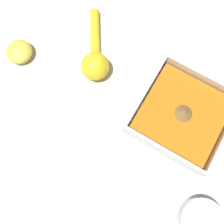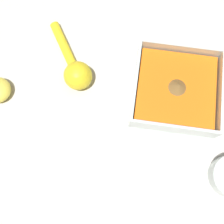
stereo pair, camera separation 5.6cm
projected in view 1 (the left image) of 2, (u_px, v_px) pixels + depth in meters
name	position (u px, v px, depth m)	size (l,w,h in m)	color
ground_plane	(188.00, 119.00, 0.58)	(4.00, 4.00, 0.00)	beige
square_dish	(181.00, 115.00, 0.56)	(0.19, 0.19, 0.06)	silver
spice_bowl	(201.00, 220.00, 0.52)	(0.09, 0.09, 0.03)	silver
lemon_squeezer	(95.00, 60.00, 0.59)	(0.12, 0.17, 0.06)	yellow
lemon_half	(19.00, 52.00, 0.61)	(0.06, 0.06, 0.03)	#EFDB4C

